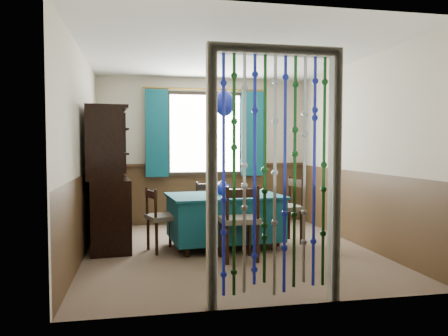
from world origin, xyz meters
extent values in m
plane|color=brown|center=(0.00, 0.00, 0.00)|extent=(4.00, 4.00, 0.00)
plane|color=silver|center=(0.00, 0.00, 2.50)|extent=(4.00, 4.00, 0.00)
plane|color=#C0B69D|center=(0.00, 2.00, 1.25)|extent=(3.60, 0.00, 3.60)
plane|color=#C0B69D|center=(0.00, -2.00, 1.25)|extent=(3.60, 0.00, 3.60)
plane|color=#C0B69D|center=(-1.80, 0.00, 1.25)|extent=(0.00, 4.00, 4.00)
plane|color=#C0B69D|center=(1.80, 0.00, 1.25)|extent=(0.00, 4.00, 4.00)
plane|color=#412C18|center=(0.00, 1.99, 0.50)|extent=(3.60, 0.00, 3.60)
plane|color=#412C18|center=(0.00, -1.99, 0.50)|extent=(3.60, 0.00, 3.60)
plane|color=#412C18|center=(-1.79, 0.00, 0.50)|extent=(0.00, 4.00, 4.00)
plane|color=#412C18|center=(1.79, 0.00, 0.50)|extent=(0.00, 4.00, 4.00)
cube|color=black|center=(0.00, 1.95, 1.55)|extent=(1.32, 0.12, 1.42)
cube|color=#104856|center=(-0.02, 0.17, 0.39)|extent=(1.47, 1.07, 0.55)
cube|color=#104856|center=(-0.02, 0.17, 0.68)|extent=(1.54, 1.13, 0.03)
cylinder|color=black|center=(-0.55, -0.22, 0.07)|extent=(0.07, 0.07, 0.14)
cylinder|color=black|center=(0.58, -0.12, 0.07)|extent=(0.07, 0.07, 0.14)
cylinder|color=black|center=(-0.61, 0.47, 0.07)|extent=(0.07, 0.07, 0.14)
cylinder|color=black|center=(0.52, 0.57, 0.07)|extent=(0.07, 0.07, 0.14)
cylinder|color=black|center=(-0.15, -0.67, 0.22)|extent=(0.04, 0.04, 0.45)
cylinder|color=black|center=(0.21, -0.66, 0.22)|extent=(0.04, 0.04, 0.45)
cylinder|color=black|center=(-0.16, -0.33, 0.22)|extent=(0.04, 0.04, 0.45)
cylinder|color=black|center=(0.20, -0.32, 0.22)|extent=(0.04, 0.04, 0.45)
cube|color=#5B5549|center=(0.02, -0.50, 0.48)|extent=(0.45, 0.43, 0.06)
cube|color=black|center=(0.03, -0.67, 0.81)|extent=(0.38, 0.05, 0.10)
cylinder|color=black|center=(-0.15, -0.68, 0.67)|extent=(0.04, 0.04, 0.44)
cylinder|color=black|center=(0.21, -0.67, 0.67)|extent=(0.04, 0.04, 0.44)
cylinder|color=black|center=(0.04, 0.89, 0.21)|extent=(0.04, 0.04, 0.41)
cylinder|color=black|center=(-0.28, 0.88, 0.21)|extent=(0.04, 0.04, 0.41)
cylinder|color=black|center=(0.05, 0.59, 0.21)|extent=(0.04, 0.04, 0.41)
cylinder|color=black|center=(-0.28, 0.58, 0.21)|extent=(0.04, 0.04, 0.41)
cube|color=#5B5549|center=(-0.12, 0.73, 0.44)|extent=(0.41, 0.39, 0.05)
cube|color=black|center=(-0.12, 0.90, 0.74)|extent=(0.34, 0.05, 0.09)
cylinder|color=black|center=(0.04, 0.90, 0.61)|extent=(0.04, 0.04, 0.40)
cylinder|color=black|center=(-0.28, 0.89, 0.61)|extent=(0.04, 0.04, 0.40)
cylinder|color=black|center=(-1.01, 0.22, 0.21)|extent=(0.04, 0.04, 0.41)
cylinder|color=black|center=(-0.92, -0.09, 0.21)|extent=(0.04, 0.04, 0.41)
cylinder|color=black|center=(-0.72, 0.31, 0.21)|extent=(0.04, 0.04, 0.41)
cylinder|color=black|center=(-0.63, 0.00, 0.21)|extent=(0.04, 0.04, 0.41)
cube|color=#5B5549|center=(-0.82, 0.11, 0.44)|extent=(0.49, 0.50, 0.05)
cube|color=black|center=(-0.97, 0.06, 0.74)|extent=(0.14, 0.34, 0.09)
cylinder|color=black|center=(-1.02, 0.22, 0.61)|extent=(0.04, 0.04, 0.40)
cylinder|color=black|center=(-0.93, -0.09, 0.61)|extent=(0.04, 0.04, 0.40)
cylinder|color=black|center=(1.05, 0.13, 0.23)|extent=(0.04, 0.04, 0.46)
cylinder|color=black|center=(0.99, 0.49, 0.23)|extent=(0.04, 0.04, 0.46)
cylinder|color=black|center=(0.70, 0.08, 0.23)|extent=(0.04, 0.04, 0.46)
cylinder|color=black|center=(0.65, 0.44, 0.23)|extent=(0.04, 0.04, 0.46)
cube|color=#5B5549|center=(0.85, 0.28, 0.49)|extent=(0.49, 0.50, 0.06)
cube|color=black|center=(1.03, 0.31, 0.82)|extent=(0.09, 0.39, 0.10)
cylinder|color=black|center=(1.06, 0.13, 0.68)|extent=(0.04, 0.04, 0.45)
cylinder|color=black|center=(1.00, 0.49, 0.68)|extent=(0.04, 0.04, 0.45)
cube|color=black|center=(-1.53, 0.59, 0.46)|extent=(0.63, 1.45, 0.92)
cube|color=black|center=(-1.53, -0.08, 1.38)|extent=(0.44, 0.10, 0.92)
cube|color=black|center=(-1.53, 1.27, 1.38)|extent=(0.44, 0.10, 0.92)
cube|color=black|center=(-1.53, 0.59, 1.82)|extent=(0.58, 1.45, 0.04)
cube|color=black|center=(-1.75, 0.59, 1.38)|extent=(0.17, 1.38, 0.92)
cube|color=black|center=(-1.50, 0.59, 1.25)|extent=(0.52, 1.36, 0.02)
cube|color=black|center=(-1.50, 0.59, 1.55)|extent=(0.52, 1.36, 0.02)
cylinder|color=olive|center=(-0.02, 0.17, 2.20)|extent=(0.01, 0.01, 0.60)
ellipsoid|color=navy|center=(-0.02, 0.17, 1.90)|extent=(0.27, 0.27, 0.33)
cylinder|color=olive|center=(-0.02, 0.17, 2.06)|extent=(0.08, 0.08, 0.03)
imported|color=navy|center=(-0.02, 0.24, 0.80)|extent=(0.19, 0.19, 0.20)
imported|color=beige|center=(-1.48, 0.36, 1.28)|extent=(0.22, 0.22, 0.05)
imported|color=beige|center=(-1.48, 0.87, 1.02)|extent=(0.25, 0.25, 0.20)
camera|label=1|loc=(-1.13, -5.45, 1.35)|focal=35.00mm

